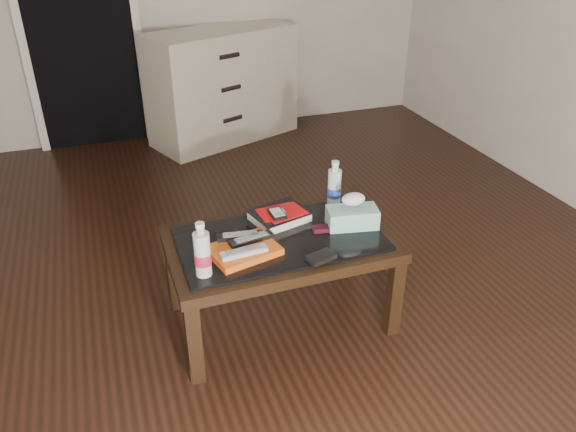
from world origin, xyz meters
The scene contains 16 objects.
ground centered at (0.00, 0.00, 0.00)m, with size 5.00×5.00×0.00m, color black.
doorway centered at (-0.40, 2.47, 1.02)m, with size 0.90×0.08×2.07m.
coffee_table centered at (0.30, -0.21, 0.40)m, with size 1.00×0.60×0.46m.
dresser centered at (0.63, 2.23, 0.45)m, with size 1.30×0.90×0.90m.
magazines centered at (0.11, -0.28, 0.48)m, with size 0.28×0.21×0.03m, color #CB5413.
remote_silver centered at (0.10, -0.32, 0.50)m, with size 0.20×0.05×0.02m, color #ABAAAF.
remote_black_front centered at (0.16, -0.24, 0.50)m, with size 0.20×0.05×0.02m, color black.
remote_black_back centered at (0.12, -0.20, 0.50)m, with size 0.20×0.05×0.02m, color black.
textbook centered at (0.35, -0.06, 0.48)m, with size 0.25×0.20×0.05m, color black.
dvd_mailers centered at (0.35, -0.06, 0.51)m, with size 0.19×0.14×0.01m, color red.
ipod centered at (0.33, -0.09, 0.52)m, with size 0.06×0.10×0.02m, color black.
flip_phone centered at (0.51, -0.21, 0.47)m, with size 0.09×0.05×0.02m, color black.
wallet centered at (0.41, -0.43, 0.47)m, with size 0.12×0.07×0.02m, color black.
water_bottle_left centered at (-0.08, -0.37, 0.58)m, with size 0.07×0.07×0.24m, color silver.
water_bottle_right centered at (0.65, -0.01, 0.58)m, with size 0.07×0.07×0.24m, color silver.
tissue_box centered at (0.65, -0.22, 0.51)m, with size 0.23×0.12×0.09m, color teal.
Camera 1 is at (-0.37, -2.23, 1.78)m, focal length 35.00 mm.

